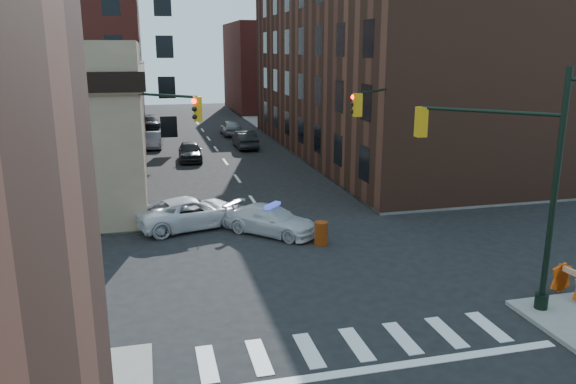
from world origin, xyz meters
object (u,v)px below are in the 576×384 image
parked_car_wfar (154,140)px  barrel_bank (178,220)px  police_car (271,220)px  pedestrian_b (94,208)px  pickup (191,213)px  parked_car_wnear (190,151)px  barrel_road (321,233)px  barricade_se_a (572,283)px  parked_car_enear (245,139)px  barricade_nw_a (74,219)px  pedestrian_a (94,208)px

parked_car_wfar → barrel_bank: (0.71, -24.28, -0.19)m
police_car → pedestrian_b: size_ratio=2.67×
pickup → parked_car_wnear: (1.27, 17.23, 0.00)m
barrel_road → barricade_se_a: (6.90, -7.63, 0.10)m
police_car → barrel_bank: 4.60m
barrel_road → barricade_se_a: 10.29m
pedestrian_b → barricade_se_a: size_ratio=1.34×
barrel_road → barrel_bank: size_ratio=1.06×
barricade_se_a → parked_car_enear: bearing=3.5°
barrel_bank → barricade_se_a: bearing=-40.8°
barricade_se_a → police_car: bearing=35.5°
parked_car_wnear → barrel_bank: (-1.96, -17.57, -0.25)m
parked_car_wnear → barrel_road: bearing=-76.3°
parked_car_enear → police_car: bearing=82.7°
parked_car_wfar → police_car: bearing=-74.6°
pickup → parked_car_enear: bearing=-31.8°
parked_car_wnear → barricade_nw_a: size_ratio=4.07×
pedestrian_a → barrel_bank: size_ratio=1.97×
parked_car_enear → barrel_bank: parked_car_enear is taller
parked_car_enear → barrel_road: size_ratio=4.44×
barrel_bank → parked_car_wfar: bearing=91.7°
pedestrian_a → pickup: bearing=19.5°
parked_car_wnear → parked_car_enear: parked_car_enear is taller
barrel_road → pedestrian_b: bearing=153.2°
barrel_road → pickup: bearing=143.8°
pedestrian_a → barrel_road: bearing=2.6°
barricade_se_a → barricade_nw_a: size_ratio=1.19×
barricade_se_a → barrel_bank: bearing=42.6°
barrel_bank → police_car: bearing=-20.2°
barrel_bank → pedestrian_b: bearing=160.1°
parked_car_wnear → parked_car_wfar: parked_car_wnear is taller
parked_car_enear → barricade_nw_a: bearing=59.5°
pedestrian_b → parked_car_wfar: bearing=85.0°
pedestrian_b → barrel_road: 11.36m
pedestrian_a → barrel_bank: 4.07m
pickup → pedestrian_b: (-4.65, 1.10, 0.27)m
pedestrian_a → barricade_nw_a: pedestrian_a is taller
pickup → parked_car_wnear: size_ratio=1.22×
barrel_road → barricade_se_a: bearing=-47.9°
barrel_road → barricade_nw_a: size_ratio=0.98×
parked_car_wnear → barricade_nw_a: 17.68m
barricade_se_a → pedestrian_a: bearing=47.6°
police_car → barricade_se_a: bearing=-94.3°
police_car → barrel_bank: size_ratio=4.58×
parked_car_wnear → pickup: bearing=-91.7°
parked_car_enear → pedestrian_b: bearing=61.3°
pedestrian_a → barricade_nw_a: 1.22m
pedestrian_b → parked_car_wnear: bearing=73.0°
barrel_road → barricade_nw_a: (-11.10, 4.96, 0.02)m
parked_car_enear → pedestrian_a: (-11.06, -21.18, 0.37)m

